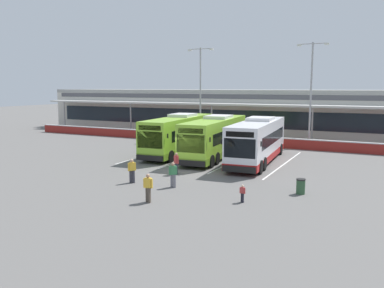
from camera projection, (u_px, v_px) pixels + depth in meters
The scene contains 18 objects.
ground_plane at pixel (185, 170), 30.50m from camera, with size 200.00×200.00×0.00m, color #605E5B.
terminal_building at pixel (275, 112), 53.93m from camera, with size 70.00×13.00×6.00m.
red_barrier_wall at pixel (246, 141), 43.28m from camera, with size 60.00×0.40×1.10m.
coach_bus_leftmost at pixel (179, 135), 38.07m from camera, with size 3.73×12.32×3.78m.
coach_bus_left_centre at pixel (215, 138), 35.84m from camera, with size 3.73×12.32×3.78m.
coach_bus_centre at pixel (258, 141), 33.57m from camera, with size 3.73×12.32×3.78m.
bay_stripe_far_west at pixel (156, 153), 38.60m from camera, with size 0.14×13.00×0.01m, color silver.
bay_stripe_west at pixel (195, 156), 36.75m from camera, with size 0.14×13.00×0.01m, color silver.
bay_stripe_mid_west at pixel (237, 160), 34.90m from camera, with size 0.14×13.00×0.01m, color silver.
bay_stripe_centre at pixel (285, 164), 33.05m from camera, with size 0.14×13.00×0.01m, color silver.
pedestrian_with_handbag at pixel (176, 163), 28.91m from camera, with size 0.61×0.52×1.62m.
pedestrian_in_dark_coat at pixel (173, 174), 25.17m from camera, with size 0.48×0.40×1.62m.
pedestrian_child at pixel (242, 193), 21.90m from camera, with size 0.33×0.21×1.00m.
pedestrian_near_bin at pixel (148, 187), 21.85m from camera, with size 0.54×0.29×1.62m.
pedestrian_approaching_bus at pixel (132, 170), 26.35m from camera, with size 0.42×0.47×1.62m.
lamp_post_west at pixel (200, 88), 47.30m from camera, with size 3.24×0.28×11.00m.
lamp_post_centre at pixel (311, 88), 41.66m from camera, with size 3.24×0.28×11.00m.
litter_bin at pixel (301, 186), 23.64m from camera, with size 0.54×0.54×0.93m.
Camera 1 is at (13.77, -26.55, 6.36)m, focal length 36.94 mm.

